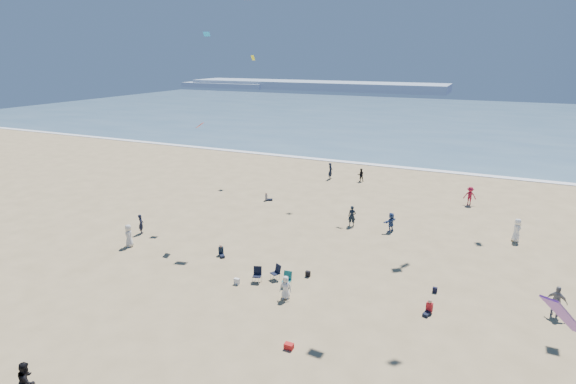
% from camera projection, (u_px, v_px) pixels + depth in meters
% --- Properties ---
extents(ocean, '(220.00, 100.00, 0.06)m').
position_uv_depth(ocean, '(439.00, 119.00, 102.14)').
color(ocean, '#476B84').
rests_on(ocean, ground).
extents(surf_line, '(220.00, 1.20, 0.08)m').
position_uv_depth(surf_line, '(392.00, 166.00, 58.65)').
color(surf_line, white).
rests_on(surf_line, ground).
extents(headland_far, '(110.00, 20.00, 3.20)m').
position_uv_depth(headland_far, '(314.00, 85.00, 190.75)').
color(headland_far, '#7A8EA8').
rests_on(headland_far, ground).
extents(headland_near, '(40.00, 14.00, 2.00)m').
position_uv_depth(headland_near, '(227.00, 85.00, 202.46)').
color(headland_near, '#7A8EA8').
rests_on(headland_near, ground).
extents(standing_flyers, '(30.51, 46.56, 1.93)m').
position_uv_depth(standing_flyers, '(372.00, 249.00, 31.74)').
color(standing_flyers, black).
rests_on(standing_flyers, ground).
extents(seated_group, '(18.66, 32.20, 0.84)m').
position_uv_depth(seated_group, '(256.00, 295.00, 26.48)').
color(seated_group, silver).
rests_on(seated_group, ground).
extents(chair_cluster, '(2.71, 1.58, 1.00)m').
position_uv_depth(chair_cluster, '(273.00, 276.00, 28.65)').
color(chair_cluster, black).
rests_on(chair_cluster, ground).
extents(white_tote, '(0.35, 0.20, 0.40)m').
position_uv_depth(white_tote, '(237.00, 281.00, 28.58)').
color(white_tote, white).
rests_on(white_tote, ground).
extents(black_backpack, '(0.30, 0.22, 0.38)m').
position_uv_depth(black_backpack, '(308.00, 274.00, 29.56)').
color(black_backpack, black).
rests_on(black_backpack, ground).
extents(cooler, '(0.45, 0.30, 0.30)m').
position_uv_depth(cooler, '(289.00, 346.00, 22.29)').
color(cooler, red).
rests_on(cooler, ground).
extents(navy_bag, '(0.28, 0.18, 0.34)m').
position_uv_depth(navy_bag, '(435.00, 290.00, 27.58)').
color(navy_bag, black).
rests_on(navy_bag, ground).
extents(kites_aloft, '(33.67, 43.72, 30.00)m').
position_uv_depth(kites_aloft, '(470.00, 52.00, 23.10)').
color(kites_aloft, green).
rests_on(kites_aloft, ground).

